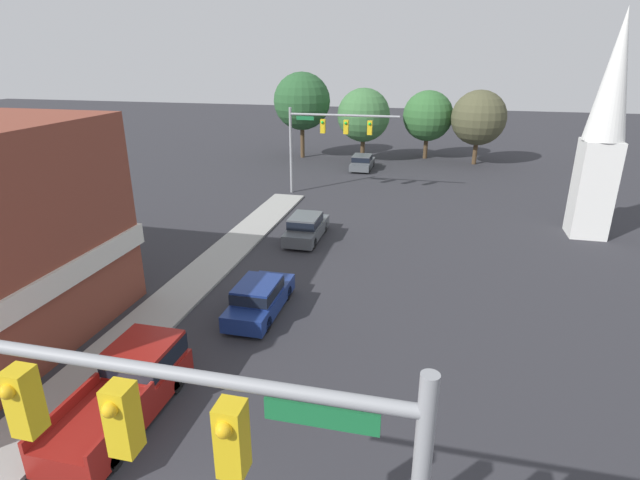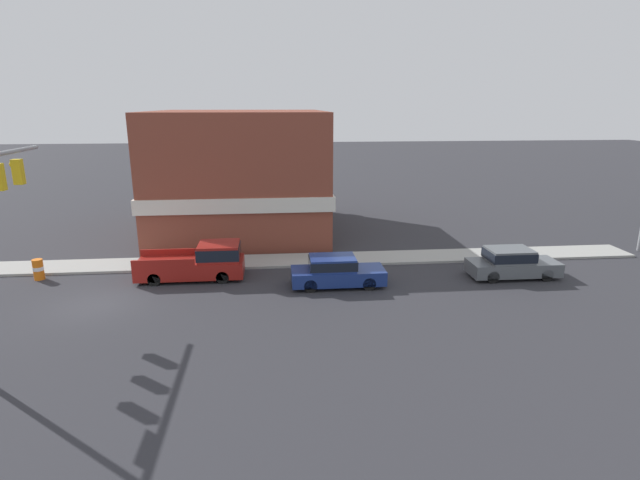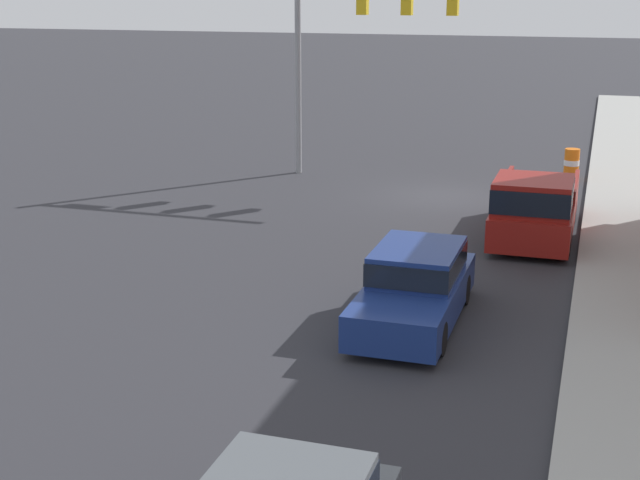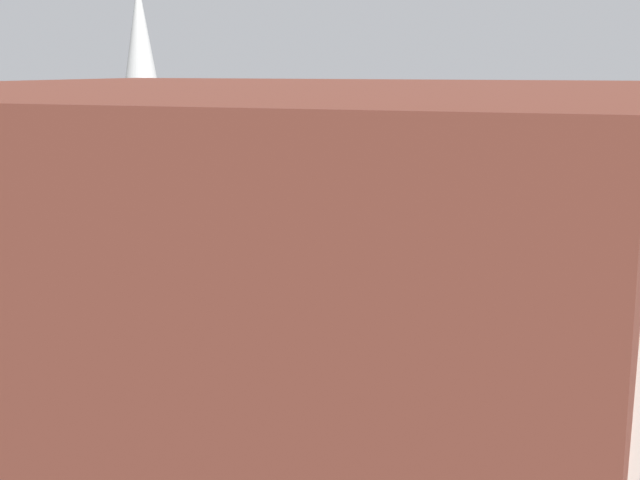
% 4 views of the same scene
% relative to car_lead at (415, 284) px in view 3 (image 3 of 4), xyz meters
% --- Properties ---
extents(ground_plane, '(200.00, 200.00, 0.00)m').
position_rel_car_lead_xyz_m(ground_plane, '(1.46, -11.37, -0.80)').
color(ground_plane, '#2D2D33').
extents(sidewalk_curb, '(2.40, 60.00, 0.14)m').
position_rel_car_lead_xyz_m(sidewalk_curb, '(-4.24, -11.37, -0.73)').
color(sidewalk_curb, '#9E9E99').
rests_on(sidewalk_curb, ground).
extents(near_signal_assembly, '(7.55, 0.49, 7.58)m').
position_rel_car_lead_xyz_m(near_signal_assembly, '(4.72, -13.70, 4.79)').
color(near_signal_assembly, gray).
rests_on(near_signal_assembly, ground).
extents(car_lead, '(1.80, 4.72, 1.55)m').
position_rel_car_lead_xyz_m(car_lead, '(0.00, 0.00, 0.00)').
color(car_lead, black).
rests_on(car_lead, ground).
extents(pickup_truck_parked, '(2.05, 5.53, 1.90)m').
position_rel_car_lead_xyz_m(pickup_truck_parked, '(-1.82, -6.94, 0.13)').
color(pickup_truck_parked, black).
rests_on(pickup_truck_parked, ground).
extents(construction_barrel, '(0.54, 0.54, 1.10)m').
position_rel_car_lead_xyz_m(construction_barrel, '(-2.44, -15.47, -0.24)').
color(construction_barrel, orange).
rests_on(construction_barrel, ground).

